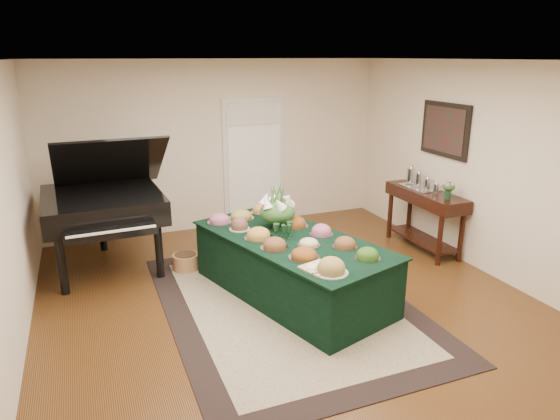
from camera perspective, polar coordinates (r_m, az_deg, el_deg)
name	(u,v)px	position (r m, az deg, el deg)	size (l,w,h in m)	color
ground	(290,304)	(5.86, 1.11, -10.67)	(6.00, 6.00, 0.00)	#321A0B
area_rug	(286,304)	(5.85, 0.68, -10.67)	(2.66, 3.72, 0.01)	black
kitchen_doorway	(254,164)	(8.35, -2.98, 5.32)	(1.05, 0.07, 2.10)	silver
buffet_table	(291,267)	(5.91, 1.32, -6.50)	(1.87, 2.75, 0.72)	black
food_platters	(286,233)	(5.79, 0.64, -2.65)	(1.42, 2.38, 0.14)	silver
cutting_board	(318,265)	(4.98, 4.32, -6.29)	(0.38, 0.38, 0.10)	tan
green_goblets	(285,231)	(5.75, 0.53, -2.38)	(0.25, 0.17, 0.18)	#14331C
floral_centerpiece	(277,207)	(6.03, -0.30, 0.31)	(0.45, 0.45, 0.45)	#14331C
grand_piano	(104,203)	(6.89, -19.52, 0.72)	(1.63, 1.83, 1.79)	black
wicker_basket	(186,262)	(6.80, -10.71, -5.87)	(0.35, 0.35, 0.22)	#96683C
mahogany_sideboard	(425,204)	(7.51, 16.26, 0.67)	(0.45, 1.40, 0.89)	black
tea_service	(421,181)	(7.54, 15.80, 3.23)	(0.34, 0.74, 0.30)	silver
pink_bouquet	(449,187)	(7.09, 18.72, 2.49)	(0.19, 0.19, 0.25)	#14331C
wall_painting	(445,130)	(7.44, 18.32, 8.70)	(0.05, 0.95, 0.75)	black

